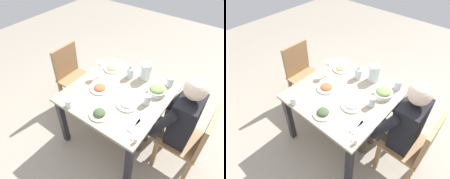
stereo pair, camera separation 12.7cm
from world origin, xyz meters
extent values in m
plane|color=gray|center=(0.00, 0.00, 0.00)|extent=(8.00, 8.00, 0.00)
cube|color=gray|center=(0.00, 0.00, 0.69)|extent=(1.00, 1.00, 0.03)
cube|color=#232328|center=(-0.45, -0.45, 0.34)|extent=(0.06, 0.06, 0.68)
cube|color=#232328|center=(0.45, -0.45, 0.34)|extent=(0.06, 0.06, 0.68)
cube|color=#232328|center=(-0.45, 0.45, 0.34)|extent=(0.06, 0.06, 0.68)
cube|color=#232328|center=(0.45, 0.45, 0.34)|extent=(0.06, 0.06, 0.68)
cube|color=#997047|center=(-0.12, -0.90, 0.22)|extent=(0.04, 0.04, 0.44)
cube|color=#997047|center=(0.22, -0.90, 0.22)|extent=(0.04, 0.04, 0.44)
cube|color=#997047|center=(-0.12, -0.56, 0.22)|extent=(0.04, 0.04, 0.44)
cube|color=#997047|center=(0.22, -0.56, 0.22)|extent=(0.04, 0.04, 0.44)
cube|color=#997047|center=(0.05, -0.73, 0.46)|extent=(0.40, 0.40, 0.03)
cube|color=#997047|center=(0.05, -0.91, 0.68)|extent=(0.38, 0.04, 0.42)
cube|color=#997047|center=(0.27, 0.90, 0.22)|extent=(0.04, 0.04, 0.44)
cube|color=#997047|center=(-0.07, 0.90, 0.22)|extent=(0.04, 0.04, 0.44)
cube|color=#997047|center=(0.27, 0.56, 0.22)|extent=(0.04, 0.04, 0.44)
cube|color=#997047|center=(-0.07, 0.56, 0.22)|extent=(0.04, 0.04, 0.44)
cube|color=#997047|center=(0.10, 0.73, 0.46)|extent=(0.40, 0.40, 0.03)
cube|color=#997047|center=(0.10, 0.91, 0.68)|extent=(0.38, 0.04, 0.42)
cube|color=black|center=(0.05, -0.70, 0.72)|extent=(0.32, 0.20, 0.50)
sphere|color=beige|center=(0.05, -0.70, 1.09)|extent=(0.19, 0.19, 0.19)
cylinder|color=#473D33|center=(-0.03, -0.51, 0.44)|extent=(0.11, 0.38, 0.11)
cylinder|color=#473D33|center=(-0.03, -0.32, 0.23)|extent=(0.10, 0.10, 0.47)
cylinder|color=black|center=(-0.15, -0.56, 0.74)|extent=(0.08, 0.23, 0.37)
cylinder|color=#473D33|center=(0.14, -0.51, 0.44)|extent=(0.11, 0.38, 0.11)
cylinder|color=#473D33|center=(0.14, -0.32, 0.23)|extent=(0.10, 0.10, 0.47)
cylinder|color=black|center=(0.25, -0.56, 0.74)|extent=(0.08, 0.23, 0.37)
cylinder|color=silver|center=(0.38, -0.11, 0.80)|extent=(0.12, 0.12, 0.19)
cube|color=silver|center=(0.46, -0.11, 0.81)|extent=(0.02, 0.02, 0.11)
cube|color=silver|center=(0.33, -0.11, 0.88)|extent=(0.04, 0.03, 0.02)
cylinder|color=white|center=(0.23, -0.33, 0.73)|extent=(0.19, 0.19, 0.05)
ellipsoid|color=#759951|center=(0.23, -0.33, 0.77)|extent=(0.15, 0.15, 0.06)
cylinder|color=white|center=(0.30, 0.30, 0.71)|extent=(0.21, 0.21, 0.01)
ellipsoid|color=#E0C670|center=(0.30, 0.30, 0.73)|extent=(0.13, 0.13, 0.05)
cylinder|color=white|center=(-0.10, -0.18, 0.71)|extent=(0.21, 0.21, 0.01)
ellipsoid|color=white|center=(-0.10, -0.18, 0.73)|extent=(0.13, 0.13, 0.04)
cylinder|color=white|center=(-0.08, 0.19, 0.71)|extent=(0.21, 0.21, 0.01)
ellipsoid|color=#CC5B33|center=(-0.08, 0.19, 0.73)|extent=(0.13, 0.13, 0.05)
cylinder|color=white|center=(-0.36, -0.04, 0.71)|extent=(0.19, 0.19, 0.01)
ellipsoid|color=#3D512D|center=(-0.36, -0.04, 0.73)|extent=(0.12, 0.12, 0.06)
cylinder|color=silver|center=(-0.45, 0.27, 0.75)|extent=(0.07, 0.07, 0.09)
cylinder|color=silver|center=(0.03, -0.32, 0.76)|extent=(0.07, 0.07, 0.11)
cylinder|color=silver|center=(0.42, -0.38, 0.76)|extent=(0.08, 0.08, 0.11)
cylinder|color=silver|center=(0.10, 0.33, 0.71)|extent=(0.07, 0.07, 0.01)
cylinder|color=silver|center=(0.10, 0.33, 0.76)|extent=(0.01, 0.01, 0.10)
cone|color=silver|center=(0.10, 0.33, 0.86)|extent=(0.08, 0.08, 0.09)
cylinder|color=silver|center=(0.29, 0.04, 0.77)|extent=(0.08, 0.08, 0.12)
cylinder|color=#993333|center=(0.29, 0.04, 0.74)|extent=(0.07, 0.07, 0.07)
cylinder|color=silver|center=(0.29, 0.04, 0.85)|extent=(0.03, 0.03, 0.04)
cylinder|color=white|center=(-0.41, -0.47, 0.73)|extent=(0.03, 0.03, 0.04)
cylinder|color=#B2B2B7|center=(-0.41, -0.47, 0.75)|extent=(0.03, 0.03, 0.01)
cube|color=silver|center=(-0.27, -0.37, 0.71)|extent=(0.17, 0.04, 0.01)
cube|color=silver|center=(-0.26, -0.38, 0.71)|extent=(0.19, 0.04, 0.01)
cube|color=silver|center=(-0.33, -0.43, 0.71)|extent=(0.17, 0.04, 0.01)
camera|label=1|loc=(-1.28, -0.87, 2.13)|focal=32.09mm
camera|label=2|loc=(-1.20, -0.97, 2.13)|focal=32.09mm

